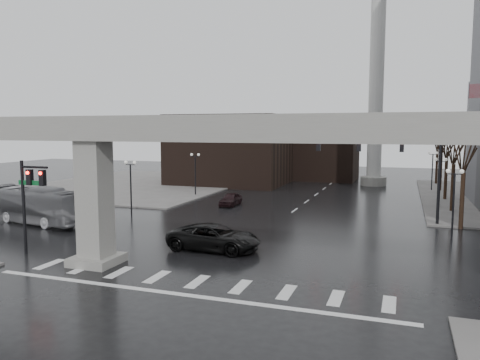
{
  "coord_description": "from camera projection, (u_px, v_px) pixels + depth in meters",
  "views": [
    {
      "loc": [
        10.0,
        -22.7,
        7.97
      ],
      "look_at": [
        -0.55,
        7.3,
        4.5
      ],
      "focal_mm": 35.0,
      "sensor_mm": 36.0,
      "label": 1
    }
  ],
  "objects": [
    {
      "name": "tree_right_3",
      "position": [
        441.0,
        168.0,
        59.75
      ],
      "size": [
        1.11,
        1.66,
        8.02
      ],
      "color": "black",
      "rests_on": "ground"
    },
    {
      "name": "sidewalk_nw",
      "position": [
        140.0,
        184.0,
        67.78
      ],
      "size": [
        28.0,
        36.0,
        0.15
      ],
      "primitive_type": "cube",
      "color": "slate",
      "rests_on": "ground"
    },
    {
      "name": "flagpole_assembly",
      "position": [
        470.0,
        134.0,
        40.23
      ],
      "size": [
        2.06,
        0.12,
        12.0
      ],
      "color": "silver",
      "rests_on": "ground"
    },
    {
      "name": "city_bus",
      "position": [
        34.0,
        205.0,
        39.71
      ],
      "size": [
        11.4,
        4.82,
        3.09
      ],
      "primitive_type": "imported",
      "rotation": [
        0.0,
        0.0,
        1.36
      ],
      "color": "#959499",
      "rests_on": "ground"
    },
    {
      "name": "signal_mast_arm",
      "position": [
        391.0,
        155.0,
        39.49
      ],
      "size": [
        12.12,
        0.43,
        8.0
      ],
      "color": "black",
      "rests_on": "ground"
    },
    {
      "name": "tree_right_0",
      "position": [
        463.0,
        194.0,
        37.26
      ],
      "size": [
        1.09,
        1.58,
        7.5
      ],
      "color": "black",
      "rests_on": "ground"
    },
    {
      "name": "pickup_truck",
      "position": [
        214.0,
        237.0,
        30.82
      ],
      "size": [
        6.25,
        3.01,
        1.72
      ],
      "primitive_type": "imported",
      "rotation": [
        0.0,
        0.0,
        1.54
      ],
      "color": "black",
      "rests_on": "ground"
    },
    {
      "name": "building_far_left",
      "position": [
        232.0,
        149.0,
        68.92
      ],
      "size": [
        16.0,
        14.0,
        10.0
      ],
      "primitive_type": "cube",
      "color": "black",
      "rests_on": "ground"
    },
    {
      "name": "signal_left_pole",
      "position": [
        30.0,
        191.0,
        29.52
      ],
      "size": [
        2.3,
        0.3,
        6.0
      ],
      "color": "black",
      "rests_on": "ground"
    },
    {
      "name": "tree_right_2",
      "position": [
        446.0,
        175.0,
        52.25
      ],
      "size": [
        1.1,
        1.63,
        7.85
      ],
      "color": "black",
      "rests_on": "ground"
    },
    {
      "name": "lamp_right_2",
      "position": [
        433.0,
        164.0,
        60.02
      ],
      "size": [
        1.22,
        0.32,
        5.11
      ],
      "color": "black",
      "rests_on": "ground"
    },
    {
      "name": "ground",
      "position": [
        205.0,
        276.0,
        25.45
      ],
      "size": [
        160.0,
        160.0,
        0.0
      ],
      "primitive_type": "plane",
      "color": "black",
      "rests_on": "ground"
    },
    {
      "name": "lamp_left_2",
      "position": [
        235.0,
        160.0,
        68.92
      ],
      "size": [
        1.22,
        0.32,
        5.11
      ],
      "color": "black",
      "rests_on": "ground"
    },
    {
      "name": "building_far_mid",
      "position": [
        324.0,
        154.0,
        74.45
      ],
      "size": [
        10.0,
        10.0,
        8.0
      ],
      "primitive_type": "cube",
      "color": "black",
      "rests_on": "ground"
    },
    {
      "name": "elevated_guideway",
      "position": [
        226.0,
        150.0,
        24.29
      ],
      "size": [
        48.0,
        2.6,
        8.7
      ],
      "color": "gray",
      "rests_on": "ground"
    },
    {
      "name": "lamp_right_0",
      "position": [
        454.0,
        192.0,
        33.76
      ],
      "size": [
        1.22,
        0.32,
        5.11
      ],
      "color": "black",
      "rests_on": "ground"
    },
    {
      "name": "lamp_left_0",
      "position": [
        131.0,
        179.0,
        42.66
      ],
      "size": [
        1.22,
        0.32,
        5.11
      ],
      "color": "black",
      "rests_on": "ground"
    },
    {
      "name": "smokestack",
      "position": [
        376.0,
        90.0,
        65.17
      ],
      "size": [
        3.6,
        3.6,
        30.0
      ],
      "color": "beige",
      "rests_on": "ground"
    },
    {
      "name": "lamp_left_1",
      "position": [
        195.0,
        167.0,
        55.79
      ],
      "size": [
        1.22,
        0.32,
        5.11
      ],
      "color": "black",
      "rests_on": "ground"
    },
    {
      "name": "tree_right_4",
      "position": [
        437.0,
        164.0,
        67.24
      ],
      "size": [
        1.12,
        1.69,
        8.19
      ],
      "color": "black",
      "rests_on": "ground"
    },
    {
      "name": "tree_right_1",
      "position": [
        453.0,
        183.0,
        44.75
      ],
      "size": [
        1.09,
        1.61,
        7.67
      ],
      "color": "black",
      "rests_on": "ground"
    },
    {
      "name": "far_car",
      "position": [
        231.0,
        199.0,
        48.85
      ],
      "size": [
        1.58,
        3.88,
        1.32
      ],
      "primitive_type": "imported",
      "rotation": [
        0.0,
        0.0,
        0.0
      ],
      "color": "black",
      "rests_on": "ground"
    },
    {
      "name": "lamp_right_1",
      "position": [
        440.0,
        174.0,
        46.89
      ],
      "size": [
        1.22,
        0.32,
        5.11
      ],
      "color": "black",
      "rests_on": "ground"
    }
  ]
}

